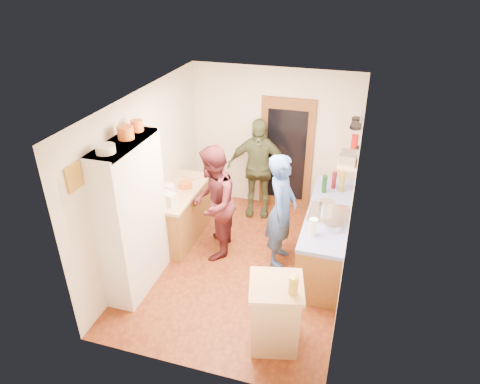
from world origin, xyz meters
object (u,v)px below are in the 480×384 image
at_px(right_counter_base, 326,237).
at_px(person_hob, 283,212).
at_px(island_base, 275,315).
at_px(person_left, 216,202).
at_px(person_back, 258,168).
at_px(hutch_body, 133,218).

height_order(right_counter_base, person_hob, person_hob).
distance_m(island_base, person_left, 2.09).
distance_m(person_hob, person_left, 1.04).
distance_m(island_base, person_back, 3.09).
relative_size(right_counter_base, person_back, 1.20).
bearing_deg(island_base, person_left, 129.52).
height_order(hutch_body, person_back, hutch_body).
xyz_separation_m(island_base, person_left, (-1.29, 1.57, 0.48)).
bearing_deg(person_hob, right_counter_base, -69.43).
relative_size(island_base, person_back, 0.47).
xyz_separation_m(hutch_body, person_hob, (1.85, 1.07, -0.20)).
xyz_separation_m(hutch_body, right_counter_base, (2.50, 1.30, -0.68)).
relative_size(person_left, person_back, 1.00).
bearing_deg(right_counter_base, person_back, 142.15).
bearing_deg(person_hob, person_back, 29.72).
xyz_separation_m(hutch_body, person_back, (1.14, 2.36, -0.18)).
bearing_deg(right_counter_base, island_base, -102.09).
bearing_deg(person_hob, person_left, 92.59).
bearing_deg(hutch_body, person_hob, 29.90).
distance_m(hutch_body, person_left, 1.33).
bearing_deg(person_left, person_back, 155.77).
bearing_deg(person_back, right_counter_base, -46.53).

